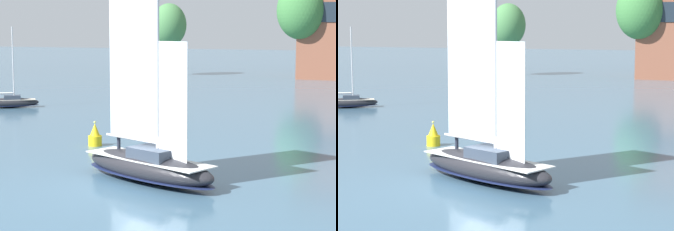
% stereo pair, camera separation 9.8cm
% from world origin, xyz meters
% --- Properties ---
extents(ground_plane, '(400.00, 400.00, 0.00)m').
position_xyz_m(ground_plane, '(0.00, 0.00, 0.00)').
color(ground_plane, '#42667F').
extents(tree_shore_left, '(5.89, 5.89, 12.13)m').
position_xyz_m(tree_shore_left, '(-25.90, 71.93, 8.49)').
color(tree_shore_left, brown).
rests_on(tree_shore_left, ground).
extents(tree_shore_center, '(7.44, 7.44, 15.32)m').
position_xyz_m(tree_shore_center, '(-3.95, 71.87, 10.72)').
color(tree_shore_center, brown).
rests_on(tree_shore_center, ground).
extents(sailboat_main, '(9.45, 6.05, 12.63)m').
position_xyz_m(sailboat_main, '(0.01, -0.00, 1.01)').
color(sailboat_main, '#232328').
rests_on(sailboat_main, ground).
extents(sailboat_moored_far_slip, '(5.88, 4.79, 8.25)m').
position_xyz_m(sailboat_moored_far_slip, '(-25.61, 24.75, 0.56)').
color(sailboat_moored_far_slip, '#232328').
rests_on(sailboat_moored_far_slip, ground).
extents(channel_buoy, '(0.95, 0.95, 1.74)m').
position_xyz_m(channel_buoy, '(-7.50, 8.43, 0.68)').
color(channel_buoy, yellow).
rests_on(channel_buoy, ground).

